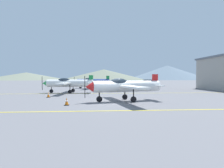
{
  "coord_description": "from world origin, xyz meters",
  "views": [
    {
      "loc": [
        -0.67,
        -15.73,
        2.15
      ],
      "look_at": [
        1.17,
        10.0,
        1.2
      ],
      "focal_mm": 28.94,
      "sensor_mm": 36.0,
      "label": 1
    }
  ],
  "objects_px": {
    "airplane_mid": "(68,83)",
    "traffic_cone_side": "(48,95)",
    "traffic_cone_front": "(67,102)",
    "airplane_near": "(124,86)",
    "airplane_far": "(92,81)",
    "car_sedan": "(149,83)"
  },
  "relations": [
    {
      "from": "airplane_mid",
      "to": "traffic_cone_side",
      "type": "relative_size",
      "value": 13.88
    },
    {
      "from": "traffic_cone_front",
      "to": "airplane_near",
      "type": "bearing_deg",
      "value": 23.97
    },
    {
      "from": "airplane_far",
      "to": "traffic_cone_side",
      "type": "bearing_deg",
      "value": -104.62
    },
    {
      "from": "airplane_far",
      "to": "airplane_near",
      "type": "bearing_deg",
      "value": -79.09
    },
    {
      "from": "traffic_cone_front",
      "to": "traffic_cone_side",
      "type": "xyz_separation_m",
      "value": [
        -2.94,
        5.67,
        0.0
      ]
    },
    {
      "from": "airplane_far",
      "to": "airplane_mid",
      "type": "bearing_deg",
      "value": -105.91
    },
    {
      "from": "airplane_mid",
      "to": "airplane_far",
      "type": "xyz_separation_m",
      "value": [
        2.85,
        9.99,
        0.0
      ]
    },
    {
      "from": "airplane_mid",
      "to": "traffic_cone_front",
      "type": "bearing_deg",
      "value": -81.06
    },
    {
      "from": "traffic_cone_side",
      "to": "airplane_far",
      "type": "bearing_deg",
      "value": 75.38
    },
    {
      "from": "airplane_near",
      "to": "airplane_far",
      "type": "xyz_separation_m",
      "value": [
        -3.67,
        19.01,
        0.0
      ]
    },
    {
      "from": "traffic_cone_front",
      "to": "airplane_mid",
      "type": "bearing_deg",
      "value": 98.94
    },
    {
      "from": "airplane_near",
      "to": "traffic_cone_side",
      "type": "relative_size",
      "value": 13.83
    },
    {
      "from": "airplane_mid",
      "to": "car_sedan",
      "type": "xyz_separation_m",
      "value": [
        16.11,
        17.39,
        -0.54
      ]
    },
    {
      "from": "car_sedan",
      "to": "traffic_cone_side",
      "type": "relative_size",
      "value": 7.52
    },
    {
      "from": "airplane_near",
      "to": "airplane_mid",
      "type": "bearing_deg",
      "value": 125.84
    },
    {
      "from": "airplane_near",
      "to": "traffic_cone_side",
      "type": "distance_m",
      "value": 8.55
    },
    {
      "from": "airplane_far",
      "to": "car_sedan",
      "type": "bearing_deg",
      "value": 29.15
    },
    {
      "from": "car_sedan",
      "to": "traffic_cone_side",
      "type": "xyz_separation_m",
      "value": [
        -17.29,
        -22.85,
        -0.56
      ]
    },
    {
      "from": "airplane_mid",
      "to": "airplane_far",
      "type": "relative_size",
      "value": 1.0
    },
    {
      "from": "airplane_near",
      "to": "car_sedan",
      "type": "height_order",
      "value": "airplane_near"
    },
    {
      "from": "airplane_mid",
      "to": "airplane_near",
      "type": "bearing_deg",
      "value": -54.16
    },
    {
      "from": "airplane_near",
      "to": "traffic_cone_side",
      "type": "height_order",
      "value": "airplane_near"
    }
  ]
}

